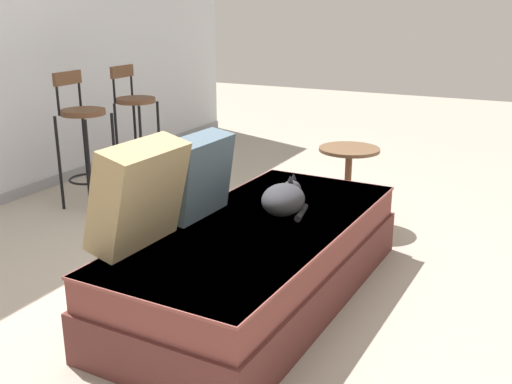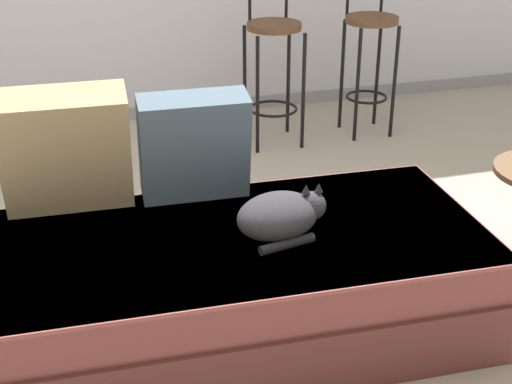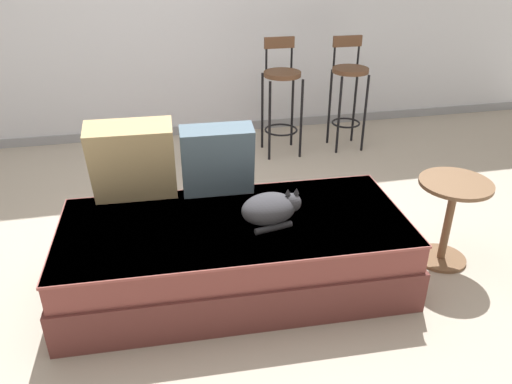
% 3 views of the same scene
% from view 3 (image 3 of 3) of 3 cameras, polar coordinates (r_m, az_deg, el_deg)
% --- Properties ---
extents(ground_plane, '(16.00, 16.00, 0.00)m').
position_cam_3_polar(ground_plane, '(3.44, -3.52, -6.21)').
color(ground_plane, '#A89E8E').
rests_on(ground_plane, ground).
extents(wall_back_panel, '(8.00, 0.10, 2.60)m').
position_cam_3_polar(wall_back_panel, '(5.13, -8.22, 20.53)').
color(wall_back_panel, silver).
rests_on(wall_back_panel, ground).
extents(wall_baseboard_trim, '(8.00, 0.02, 0.09)m').
position_cam_3_polar(wall_baseboard_trim, '(5.38, -7.27, 7.10)').
color(wall_baseboard_trim, gray).
rests_on(wall_baseboard_trim, ground).
extents(couch, '(2.05, 0.99, 0.44)m').
position_cam_3_polar(couch, '(2.99, -2.42, -6.85)').
color(couch, brown).
rests_on(couch, ground).
extents(throw_pillow_corner, '(0.51, 0.31, 0.52)m').
position_cam_3_polar(throw_pillow_corner, '(3.07, -13.91, 3.46)').
color(throw_pillow_corner, tan).
rests_on(throw_pillow_corner, couch).
extents(throw_pillow_middle, '(0.45, 0.24, 0.46)m').
position_cam_3_polar(throw_pillow_middle, '(3.08, -4.44, 3.66)').
color(throw_pillow_middle, '#4C6070').
rests_on(throw_pillow_middle, couch).
extents(cat, '(0.37, 0.30, 0.20)m').
position_cam_3_polar(cat, '(2.82, 1.72, -1.90)').
color(cat, '#333338').
rests_on(cat, couch).
extents(bar_stool_near_window, '(0.34, 0.34, 1.07)m').
position_cam_3_polar(bar_stool_near_window, '(4.70, 2.94, 11.56)').
color(bar_stool_near_window, black).
rests_on(bar_stool_near_window, ground).
extents(bar_stool_by_doorway, '(0.34, 0.34, 1.06)m').
position_cam_3_polar(bar_stool_by_doorway, '(4.91, 10.54, 12.06)').
color(bar_stool_by_doorway, black).
rests_on(bar_stool_by_doorway, ground).
extents(side_table, '(0.44, 0.44, 0.57)m').
position_cam_3_polar(side_table, '(3.34, 21.33, -1.97)').
color(side_table, brown).
rests_on(side_table, ground).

